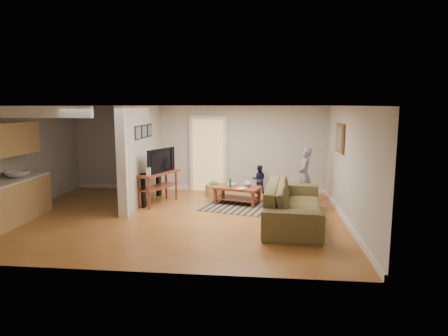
{
  "coord_description": "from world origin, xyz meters",
  "views": [
    {
      "loc": [
        1.98,
        -8.59,
        2.52
      ],
      "look_at": [
        1.05,
        0.31,
        1.1
      ],
      "focal_mm": 32.0,
      "sensor_mm": 36.0,
      "label": 1
    }
  ],
  "objects_px": {
    "coffee_table": "(238,190)",
    "toddler": "(259,193)",
    "sofa": "(293,223)",
    "speaker_right": "(158,176)",
    "toy_basket": "(214,190)",
    "child": "(304,202)",
    "speaker_left": "(143,190)",
    "tv_console": "(158,175)"
  },
  "relations": [
    {
      "from": "speaker_left",
      "to": "child",
      "type": "distance_m",
      "value": 4.15
    },
    {
      "from": "toy_basket",
      "to": "tv_console",
      "type": "bearing_deg",
      "value": -141.6
    },
    {
      "from": "tv_console",
      "to": "speaker_right",
      "type": "distance_m",
      "value": 0.96
    },
    {
      "from": "coffee_table",
      "to": "toddler",
      "type": "xyz_separation_m",
      "value": [
        0.51,
        1.3,
        -0.35
      ]
    },
    {
      "from": "speaker_left",
      "to": "tv_console",
      "type": "bearing_deg",
      "value": 81.36
    },
    {
      "from": "sofa",
      "to": "coffee_table",
      "type": "distance_m",
      "value": 2.06
    },
    {
      "from": "coffee_table",
      "to": "child",
      "type": "relative_size",
      "value": 0.89
    },
    {
      "from": "coffee_table",
      "to": "toy_basket",
      "type": "bearing_deg",
      "value": 131.66
    },
    {
      "from": "sofa",
      "to": "child",
      "type": "distance_m",
      "value": 1.97
    },
    {
      "from": "speaker_left",
      "to": "toy_basket",
      "type": "bearing_deg",
      "value": 66.07
    },
    {
      "from": "coffee_table",
      "to": "toddler",
      "type": "relative_size",
      "value": 1.57
    },
    {
      "from": "toy_basket",
      "to": "toddler",
      "type": "relative_size",
      "value": 0.61
    },
    {
      "from": "coffee_table",
      "to": "tv_console",
      "type": "height_order",
      "value": "tv_console"
    },
    {
      "from": "child",
      "to": "toddler",
      "type": "bearing_deg",
      "value": -118.36
    },
    {
      "from": "child",
      "to": "speaker_right",
      "type": "bearing_deg",
      "value": -85.23
    },
    {
      "from": "sofa",
      "to": "coffee_table",
      "type": "height_order",
      "value": "coffee_table"
    },
    {
      "from": "speaker_left",
      "to": "toy_basket",
      "type": "xyz_separation_m",
      "value": [
        1.57,
        1.46,
        -0.25
      ]
    },
    {
      "from": "speaker_right",
      "to": "sofa",
      "type": "bearing_deg",
      "value": -8.91
    },
    {
      "from": "sofa",
      "to": "tv_console",
      "type": "xyz_separation_m",
      "value": [
        -3.34,
        1.32,
        0.75
      ]
    },
    {
      "from": "sofa",
      "to": "child",
      "type": "bearing_deg",
      "value": -7.22
    },
    {
      "from": "toy_basket",
      "to": "child",
      "type": "relative_size",
      "value": 0.35
    },
    {
      "from": "tv_console",
      "to": "speaker_right",
      "type": "height_order",
      "value": "speaker_right"
    },
    {
      "from": "coffee_table",
      "to": "toy_basket",
      "type": "height_order",
      "value": "coffee_table"
    },
    {
      "from": "coffee_table",
      "to": "tv_console",
      "type": "distance_m",
      "value": 2.09
    },
    {
      "from": "speaker_left",
      "to": "child",
      "type": "height_order",
      "value": "speaker_left"
    },
    {
      "from": "tv_console",
      "to": "speaker_left",
      "type": "bearing_deg",
      "value": -99.44
    },
    {
      "from": "toddler",
      "to": "speaker_left",
      "type": "bearing_deg",
      "value": 34.21
    },
    {
      "from": "sofa",
      "to": "toy_basket",
      "type": "relative_size",
      "value": 5.9
    },
    {
      "from": "coffee_table",
      "to": "toddler",
      "type": "distance_m",
      "value": 1.43
    },
    {
      "from": "toddler",
      "to": "coffee_table",
      "type": "bearing_deg",
      "value": 68.07
    },
    {
      "from": "speaker_left",
      "to": "toddler",
      "type": "height_order",
      "value": "speaker_left"
    },
    {
      "from": "coffee_table",
      "to": "toy_basket",
      "type": "distance_m",
      "value": 1.1
    },
    {
      "from": "sofa",
      "to": "speaker_right",
      "type": "distance_m",
      "value": 4.26
    },
    {
      "from": "speaker_right",
      "to": "child",
      "type": "bearing_deg",
      "value": 18.6
    },
    {
      "from": "speaker_left",
      "to": "toy_basket",
      "type": "distance_m",
      "value": 2.16
    },
    {
      "from": "coffee_table",
      "to": "speaker_right",
      "type": "height_order",
      "value": "speaker_right"
    },
    {
      "from": "sofa",
      "to": "tv_console",
      "type": "bearing_deg",
      "value": 72.88
    },
    {
      "from": "coffee_table",
      "to": "child",
      "type": "distance_m",
      "value": 1.78
    },
    {
      "from": "sofa",
      "to": "speaker_left",
      "type": "bearing_deg",
      "value": 80.4
    },
    {
      "from": "speaker_right",
      "to": "toddler",
      "type": "relative_size",
      "value": 1.4
    },
    {
      "from": "speaker_right",
      "to": "toddler",
      "type": "distance_m",
      "value": 2.91
    },
    {
      "from": "child",
      "to": "coffee_table",
      "type": "bearing_deg",
      "value": -68.36
    }
  ]
}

